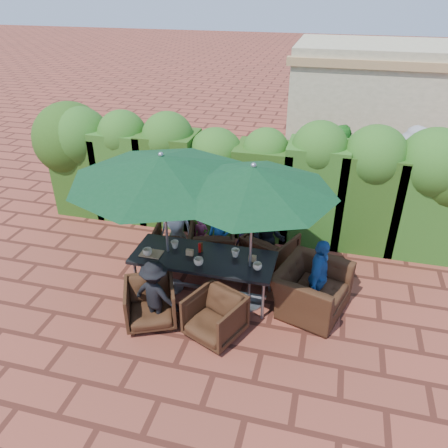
% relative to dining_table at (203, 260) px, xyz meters
% --- Properties ---
extents(ground, '(80.00, 80.00, 0.00)m').
position_rel_dining_table_xyz_m(ground, '(0.07, 0.05, -0.67)').
color(ground, brown).
rests_on(ground, ground).
extents(dining_table, '(2.31, 0.90, 0.75)m').
position_rel_dining_table_xyz_m(dining_table, '(0.00, 0.00, 0.00)').
color(dining_table, black).
rests_on(dining_table, ground).
extents(umbrella_left, '(2.84, 2.84, 2.46)m').
position_rel_dining_table_xyz_m(umbrella_left, '(-0.61, 0.01, 1.54)').
color(umbrella_left, gray).
rests_on(umbrella_left, ground).
extents(umbrella_right, '(2.44, 2.44, 2.46)m').
position_rel_dining_table_xyz_m(umbrella_right, '(0.78, -0.06, 1.54)').
color(umbrella_right, gray).
rests_on(umbrella_right, ground).
extents(chair_far_left, '(0.80, 0.77, 0.74)m').
position_rel_dining_table_xyz_m(chair_far_left, '(-0.83, 0.83, -0.30)').
color(chair_far_left, black).
rests_on(chair_far_left, ground).
extents(chair_far_mid, '(0.98, 0.95, 0.84)m').
position_rel_dining_table_xyz_m(chair_far_mid, '(-0.12, 0.90, -0.26)').
color(chair_far_mid, black).
rests_on(chair_far_mid, ground).
extents(chair_far_right, '(1.03, 1.00, 0.82)m').
position_rel_dining_table_xyz_m(chair_far_right, '(0.94, 0.99, -0.27)').
color(chair_far_right, black).
rests_on(chair_far_right, ground).
extents(chair_near_left, '(0.96, 0.93, 0.76)m').
position_rel_dining_table_xyz_m(chair_near_left, '(-0.59, -0.84, -0.29)').
color(chair_near_left, black).
rests_on(chair_near_left, ground).
extents(chair_near_right, '(0.94, 0.92, 0.75)m').
position_rel_dining_table_xyz_m(chair_near_right, '(0.44, -0.89, -0.30)').
color(chair_near_right, black).
rests_on(chair_near_right, ground).
extents(chair_end_right, '(1.06, 1.32, 1.00)m').
position_rel_dining_table_xyz_m(chair_end_right, '(1.75, 0.08, -0.17)').
color(chair_end_right, black).
rests_on(chair_end_right, ground).
extents(adult_far_left, '(0.61, 0.38, 1.20)m').
position_rel_dining_table_xyz_m(adult_far_left, '(-0.84, 1.04, -0.07)').
color(adult_far_left, white).
rests_on(adult_far_left, ground).
extents(adult_far_mid, '(0.48, 0.41, 1.19)m').
position_rel_dining_table_xyz_m(adult_far_mid, '(0.04, 0.87, -0.08)').
color(adult_far_mid, '#1B4E93').
rests_on(adult_far_mid, ground).
extents(adult_far_right, '(0.62, 0.39, 1.27)m').
position_rel_dining_table_xyz_m(adult_far_right, '(0.89, 0.96, -0.04)').
color(adult_far_right, black).
rests_on(adult_far_right, ground).
extents(adult_near_left, '(0.78, 0.47, 1.13)m').
position_rel_dining_table_xyz_m(adult_near_left, '(-0.47, -0.88, -0.11)').
color(adult_near_left, black).
rests_on(adult_near_left, ground).
extents(adult_end_right, '(0.48, 0.80, 1.29)m').
position_rel_dining_table_xyz_m(adult_end_right, '(1.84, 0.05, -0.03)').
color(adult_end_right, '#1B4E93').
rests_on(adult_end_right, ground).
extents(child_left, '(0.32, 0.27, 0.81)m').
position_rel_dining_table_xyz_m(child_left, '(-0.40, 1.13, -0.27)').
color(child_left, '#DD4E84').
rests_on(child_left, ground).
extents(child_right, '(0.36, 0.33, 0.80)m').
position_rel_dining_table_xyz_m(child_right, '(0.44, 1.00, -0.28)').
color(child_right, '#6E4799').
rests_on(child_right, ground).
extents(pedestrian_a, '(1.80, 1.23, 1.82)m').
position_rel_dining_table_xyz_m(pedestrian_a, '(1.95, 4.29, 0.24)').
color(pedestrian_a, '#2B8D26').
rests_on(pedestrian_a, ground).
extents(pedestrian_b, '(0.87, 0.78, 1.54)m').
position_rel_dining_table_xyz_m(pedestrian_b, '(2.65, 4.37, 0.10)').
color(pedestrian_b, '#DD4E84').
rests_on(pedestrian_b, ground).
extents(pedestrian_c, '(1.16, 1.32, 1.91)m').
position_rel_dining_table_xyz_m(pedestrian_c, '(3.55, 4.26, 0.28)').
color(pedestrian_c, gray).
rests_on(pedestrian_c, ground).
extents(cup_a, '(0.15, 0.15, 0.12)m').
position_rel_dining_table_xyz_m(cup_a, '(-0.88, -0.19, 0.13)').
color(cup_a, beige).
rests_on(cup_a, dining_table).
extents(cup_b, '(0.13, 0.13, 0.12)m').
position_rel_dining_table_xyz_m(cup_b, '(-0.53, 0.14, 0.14)').
color(cup_b, beige).
rests_on(cup_b, dining_table).
extents(cup_c, '(0.15, 0.15, 0.12)m').
position_rel_dining_table_xyz_m(cup_c, '(-0.00, -0.24, 0.14)').
color(cup_c, beige).
rests_on(cup_c, dining_table).
extents(cup_d, '(0.14, 0.14, 0.13)m').
position_rel_dining_table_xyz_m(cup_d, '(0.50, 0.14, 0.14)').
color(cup_d, beige).
rests_on(cup_d, dining_table).
extents(cup_e, '(0.14, 0.14, 0.11)m').
position_rel_dining_table_xyz_m(cup_e, '(0.91, -0.13, 0.13)').
color(cup_e, beige).
rests_on(cup_e, dining_table).
extents(ketchup_bottle, '(0.04, 0.04, 0.17)m').
position_rel_dining_table_xyz_m(ketchup_bottle, '(-0.09, 0.11, 0.16)').
color(ketchup_bottle, '#B20C0A').
rests_on(ketchup_bottle, dining_table).
extents(sauce_bottle, '(0.04, 0.04, 0.17)m').
position_rel_dining_table_xyz_m(sauce_bottle, '(-0.07, 0.14, 0.16)').
color(sauce_bottle, '#4C230C').
rests_on(sauce_bottle, dining_table).
extents(serving_tray, '(0.35, 0.25, 0.02)m').
position_rel_dining_table_xyz_m(serving_tray, '(-0.84, -0.14, 0.08)').
color(serving_tray, '#976E49').
rests_on(serving_tray, dining_table).
extents(number_block_left, '(0.12, 0.06, 0.10)m').
position_rel_dining_table_xyz_m(number_block_left, '(-0.22, -0.01, 0.13)').
color(number_block_left, tan).
rests_on(number_block_left, dining_table).
extents(number_block_right, '(0.12, 0.06, 0.10)m').
position_rel_dining_table_xyz_m(number_block_right, '(0.79, 0.07, 0.13)').
color(number_block_right, tan).
rests_on(number_block_right, dining_table).
extents(hedge_wall, '(9.10, 1.60, 2.44)m').
position_rel_dining_table_xyz_m(hedge_wall, '(-0.04, 2.36, 0.67)').
color(hedge_wall, '#1D3C10').
rests_on(hedge_wall, ground).
extents(building, '(6.20, 3.08, 3.20)m').
position_rel_dining_table_xyz_m(building, '(3.57, 7.04, 0.93)').
color(building, beige).
rests_on(building, ground).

